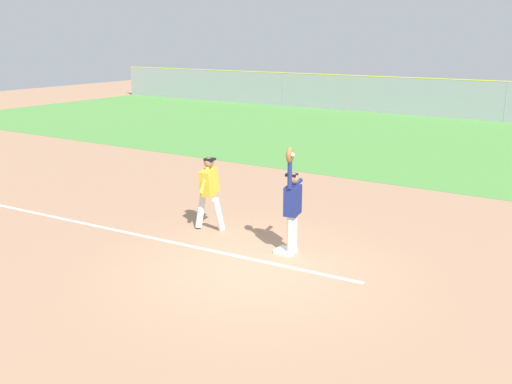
% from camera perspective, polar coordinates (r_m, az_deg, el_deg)
% --- Properties ---
extents(ground_plane, '(76.32, 76.32, 0.00)m').
position_cam_1_polar(ground_plane, '(11.46, 0.07, -7.46)').
color(ground_plane, tan).
extents(outfield_grass, '(53.71, 16.05, 0.01)m').
position_cam_1_polar(outfield_grass, '(25.72, 19.67, 4.33)').
color(outfield_grass, '#549342').
rests_on(outfield_grass, ground_plane).
extents(chalk_foul_line, '(11.99, 0.75, 0.01)m').
position_cam_1_polar(chalk_foul_line, '(13.97, -13.38, -3.66)').
color(chalk_foul_line, white).
rests_on(chalk_foul_line, ground_plane).
extents(first_base, '(0.38, 0.38, 0.08)m').
position_cam_1_polar(first_base, '(12.26, 2.90, -5.75)').
color(first_base, white).
rests_on(first_base, ground_plane).
extents(fielder, '(0.34, 0.89, 2.28)m').
position_cam_1_polar(fielder, '(11.86, 3.57, -0.97)').
color(fielder, silver).
rests_on(fielder, ground_plane).
extents(runner, '(0.78, 0.85, 1.72)m').
position_cam_1_polar(runner, '(13.42, -4.58, 0.35)').
color(runner, white).
rests_on(runner, ground_plane).
extents(baseball, '(0.07, 0.07, 0.07)m').
position_cam_1_polar(baseball, '(11.32, 3.60, 3.66)').
color(baseball, white).
extents(outfield_fence, '(53.79, 0.08, 2.13)m').
position_cam_1_polar(outfield_fence, '(33.38, 23.18, 8.10)').
color(outfield_fence, '#93999E').
rests_on(outfield_fence, ground_plane).
extents(parked_car_tan, '(4.44, 2.20, 1.25)m').
position_cam_1_polar(parked_car_tan, '(41.90, 4.69, 9.87)').
color(parked_car_tan, tan).
rests_on(parked_car_tan, ground_plane).
extents(parked_car_red, '(4.51, 2.33, 1.25)m').
position_cam_1_polar(parked_car_red, '(39.56, 12.06, 9.30)').
color(parked_car_red, '#B21E1E').
rests_on(parked_car_red, ground_plane).
extents(parked_car_silver, '(4.47, 2.25, 1.25)m').
position_cam_1_polar(parked_car_silver, '(37.43, 22.19, 8.22)').
color(parked_car_silver, '#B7B7BC').
rests_on(parked_car_silver, ground_plane).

